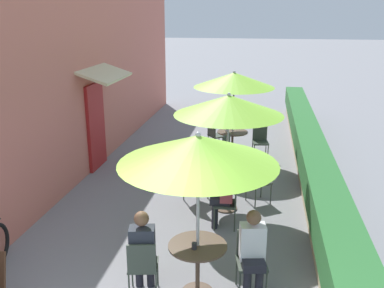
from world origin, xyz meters
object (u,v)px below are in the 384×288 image
object	(u,v)px
cafe_chair_far_back	(222,148)
cafe_chair_mid_right	(257,177)
seated_patron_mid_left	(223,192)
patio_table_mid	(227,183)
patio_umbrella_near	(198,150)
patio_table_far	(232,139)
cafe_chair_far_right	(215,134)
seated_patron_near_right	(253,250)
coffee_cup_far	(227,130)
patio_table_near	(198,258)
coffee_cup_mid	(225,172)
seated_patron_near_left	(143,248)
coffee_cup_near	(194,246)
patio_umbrella_mid	(229,105)
cafe_chair_far_left	(260,139)
cafe_chair_near_left	(143,264)
cafe_chair_mid_left	(229,201)
patio_umbrella_far	(234,80)
cafe_chair_near_right	(251,256)
cafe_chair_mid_back	(194,177)

from	to	relation	value
cafe_chair_far_back	cafe_chair_mid_right	bearing A→B (deg)	-132.75
seated_patron_mid_left	patio_table_mid	bearing A→B (deg)	-2.74
patio_umbrella_near	patio_table_mid	bearing A→B (deg)	86.87
patio_table_far	cafe_chair_far_right	xyz separation A→B (m)	(-0.52, 0.53, -0.03)
seated_patron_near_right	coffee_cup_far	bearing A→B (deg)	-92.13
patio_table_near	patio_table_far	xyz separation A→B (m)	(0.02, 5.74, 0.00)
seated_patron_mid_left	coffee_cup_mid	world-z (taller)	seated_patron_mid_left
seated_patron_near_left	cafe_chair_far_right	xyz separation A→B (m)	(0.23, 6.37, -0.17)
coffee_cup_near	patio_table_mid	distance (m)	2.84
seated_patron_near_left	patio_umbrella_near	bearing A→B (deg)	-2.74
cafe_chair_mid_right	seated_patron_near_left	bearing A→B (deg)	32.84
patio_umbrella_mid	cafe_chair_far_right	bearing A→B (deg)	100.31
seated_patron_near_right	cafe_chair_mid_right	distance (m)	3.08
coffee_cup_near	cafe_chair_far_left	distance (m)	6.09
seated_patron_near_left	cafe_chair_mid_right	world-z (taller)	seated_patron_near_left
cafe_chair_near_left	seated_patron_near_right	size ratio (longest dim) A/B	0.70
patio_umbrella_mid	coffee_cup_far	bearing A→B (deg)	95.31
cafe_chair_mid_left	coffee_cup_far	xyz separation A→B (m)	(-0.39, 3.67, 0.28)
seated_patron_near_right	patio_table_mid	distance (m)	2.68
cafe_chair_near_left	seated_patron_near_right	xyz separation A→B (m)	(1.44, 0.32, 0.17)
cafe_chair_far_right	patio_table_mid	bearing A→B (deg)	-28.45
seated_patron_near_left	coffee_cup_near	distance (m)	0.71
patio_umbrella_mid	coffee_cup_mid	xyz separation A→B (m)	(-0.03, -0.07, -1.30)
coffee_cup_mid	cafe_chair_far_back	distance (m)	2.41
patio_umbrella_far	cafe_chair_far_back	world-z (taller)	patio_umbrella_far
seated_patron_near_right	cafe_chair_mid_left	distance (m)	1.94
cafe_chair_far_right	patio_table_near	bearing A→B (deg)	-34.21
cafe_chair_near_right	coffee_cup_near	distance (m)	0.85
coffee_cup_mid	cafe_chair_mid_right	bearing A→B (deg)	41.39
patio_table_mid	cafe_chair_near_right	bearing A→B (deg)	-77.28
patio_umbrella_mid	cafe_chair_mid_right	world-z (taller)	patio_umbrella_mid
cafe_chair_far_back	coffee_cup_far	xyz separation A→B (m)	(0.05, 0.63, 0.28)
cafe_chair_mid_right	patio_table_far	world-z (taller)	cafe_chair_mid_right
cafe_chair_mid_back	cafe_chair_near_right	bearing A→B (deg)	-38.74
patio_umbrella_mid	cafe_chair_mid_back	xyz separation A→B (m)	(-0.69, 0.26, -1.58)
patio_table_near	coffee_cup_far	size ratio (longest dim) A/B	8.88
coffee_cup_mid	patio_umbrella_near	bearing A→B (deg)	-92.46
patio_table_near	cafe_chair_mid_left	xyz separation A→B (m)	(0.27, 1.98, -0.03)
patio_table_near	cafe_chair_far_right	xyz separation A→B (m)	(-0.50, 6.27, -0.03)
patio_table_far	cafe_chair_far_left	bearing A→B (deg)	14.66
patio_table_far	cafe_chair_near_left	bearing A→B (deg)	-97.05
patio_table_mid	cafe_chair_mid_right	world-z (taller)	cafe_chair_mid_right
cafe_chair_near_right	seated_patron_mid_left	distance (m)	1.85
seated_patron_near_right	coffee_cup_near	world-z (taller)	seated_patron_near_right
coffee_cup_near	patio_umbrella_mid	xyz separation A→B (m)	(0.18, 2.82, 1.30)
patio_table_far	coffee_cup_far	bearing A→B (deg)	-150.39
cafe_chair_far_left	coffee_cup_far	bearing A→B (deg)	8.70
coffee_cup_near	coffee_cup_mid	xyz separation A→B (m)	(0.14, 2.75, 0.00)
patio_umbrella_near	coffee_cup_near	world-z (taller)	patio_umbrella_near
patio_table_mid	seated_patron_mid_left	xyz separation A→B (m)	(0.01, -0.74, 0.14)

